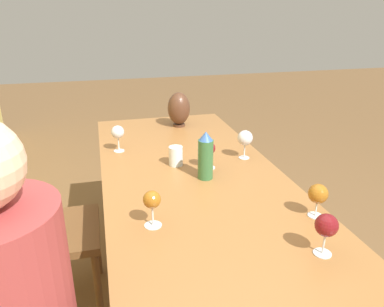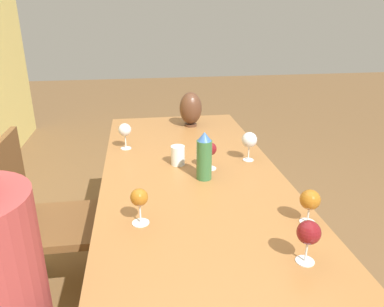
# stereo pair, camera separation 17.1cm
# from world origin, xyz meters

# --- Properties ---
(dining_table) EXTENTS (2.40, 0.86, 0.74)m
(dining_table) POSITION_xyz_m (0.00, 0.00, 0.67)
(dining_table) COLOR #936033
(dining_table) RESTS_ON ground_plane
(water_bottle) EXTENTS (0.07, 0.07, 0.23)m
(water_bottle) POSITION_xyz_m (0.13, -0.05, 0.86)
(water_bottle) COLOR #336638
(water_bottle) RESTS_ON dining_table
(water_tumbler) EXTENTS (0.07, 0.07, 0.10)m
(water_tumbler) POSITION_xyz_m (0.32, 0.06, 0.79)
(water_tumbler) COLOR silver
(water_tumbler) RESTS_ON dining_table
(vase) EXTENTS (0.15, 0.15, 0.23)m
(vase) POSITION_xyz_m (0.96, -0.10, 0.86)
(vase) COLOR #4C2D1E
(vase) RESTS_ON dining_table
(wine_glass_0) EXTENTS (0.08, 0.08, 0.13)m
(wine_glass_0) POSITION_xyz_m (-0.30, -0.36, 0.84)
(wine_glass_0) COLOR silver
(wine_glass_0) RESTS_ON dining_table
(wine_glass_1) EXTENTS (0.07, 0.07, 0.15)m
(wine_glass_1) POSITION_xyz_m (-0.52, -0.26, 0.85)
(wine_glass_1) COLOR silver
(wine_glass_1) RESTS_ON dining_table
(wine_glass_3) EXTENTS (0.08, 0.08, 0.15)m
(wine_glass_3) POSITION_xyz_m (0.32, -0.32, 0.85)
(wine_glass_3) COLOR silver
(wine_glass_3) RESTS_ON dining_table
(wine_glass_4) EXTENTS (0.07, 0.07, 0.14)m
(wine_glass_4) POSITION_xyz_m (0.24, -0.09, 0.84)
(wine_glass_4) COLOR silver
(wine_glass_4) RESTS_ON dining_table
(wine_glass_5) EXTENTS (0.07, 0.07, 0.15)m
(wine_glass_5) POSITION_xyz_m (0.59, 0.32, 0.85)
(wine_glass_5) COLOR silver
(wine_glass_5) RESTS_ON dining_table
(wine_glass_6) EXTENTS (0.07, 0.07, 0.14)m
(wine_glass_6) POSITION_xyz_m (-0.22, 0.26, 0.85)
(wine_glass_6) COLOR silver
(wine_glass_6) RESTS_ON dining_table
(chair_far) EXTENTS (0.44, 0.44, 0.92)m
(chair_far) POSITION_xyz_m (0.32, 0.76, 0.49)
(chair_far) COLOR brown
(chair_far) RESTS_ON ground_plane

